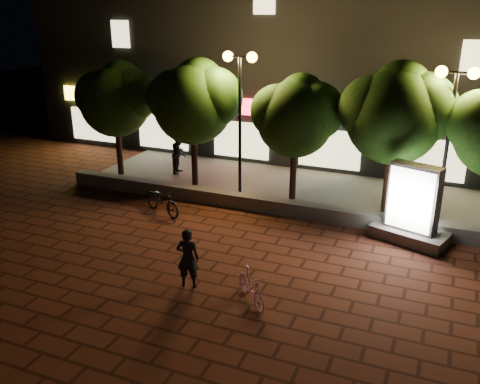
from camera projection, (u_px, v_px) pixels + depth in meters
The scene contains 15 objects.
ground at pixel (218, 262), 14.27m from camera, with size 80.00×80.00×0.00m, color #53251A.
retaining_wall at pixel (267, 205), 17.65m from camera, with size 16.00×0.45×0.50m, color slate.
sidewalk at pixel (288, 188), 19.88m from camera, with size 16.00×5.00×0.08m, color slate.
building_block at pixel (333, 45), 23.79m from camera, with size 28.00×8.12×11.30m.
tree_far_left at pixel (117, 97), 20.37m from camera, with size 3.36×2.80×4.63m.
tree_left at pixel (195, 99), 19.05m from camera, with size 3.60×3.00×4.89m.
tree_mid at pixel (297, 114), 17.69m from camera, with size 3.24×2.70×4.50m.
tree_right at pixel (397, 111), 16.38m from camera, with size 3.72×3.10×5.07m.
street_lamp_left at pixel (240, 88), 17.92m from camera, with size 1.26×0.36×5.18m.
street_lamp_right at pixel (453, 106), 15.44m from camera, with size 1.26×0.36×4.98m.
ad_kiosk at pixel (412, 211), 15.23m from camera, with size 2.47×1.77×2.42m.
scooter_pink at pixel (251, 287), 12.14m from camera, with size 0.42×1.47×0.89m, color #DD96BE.
rider at pixel (188, 258), 12.77m from camera, with size 0.58×0.38×1.60m, color black.
scooter_parked at pixel (162, 200), 17.42m from camera, with size 0.65×1.87×0.98m, color black.
pedestrian at pixel (179, 153), 21.29m from camera, with size 0.82×0.64×1.69m, color black.
Camera 1 is at (5.45, -11.50, 6.78)m, focal length 38.16 mm.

